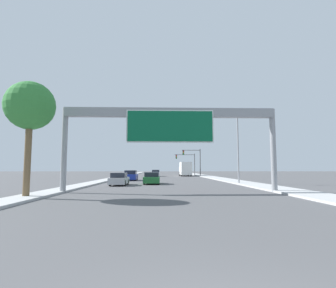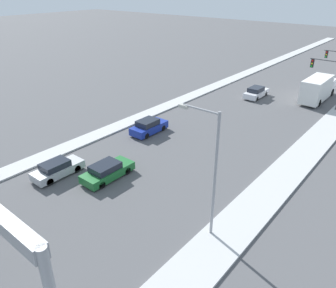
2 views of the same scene
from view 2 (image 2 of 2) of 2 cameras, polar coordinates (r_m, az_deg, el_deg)
median_strip_left at (r=54.53m, az=9.70°, el=10.51°), size 2.00×120.00×0.15m
car_near_right at (r=27.59m, az=-10.54°, el=-4.65°), size 1.87×4.54×1.39m
car_mid_center at (r=28.96m, az=-18.71°, el=-4.12°), size 1.71×4.31×1.37m
car_mid_right at (r=48.23m, az=15.10°, el=8.66°), size 1.80×4.53×1.50m
car_far_right at (r=35.28m, az=-3.37°, el=3.05°), size 1.86×4.31×1.54m
truck_box_primary at (r=49.54m, az=24.69°, el=8.78°), size 2.41×8.88×3.28m
traffic_light_near_intersection at (r=45.99m, az=26.60°, el=10.57°), size 4.35×0.32×6.32m
street_lamp_right at (r=19.38m, az=7.39°, el=-3.69°), size 2.79×0.28×8.47m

